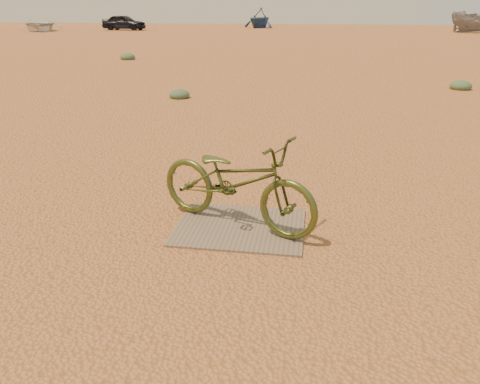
# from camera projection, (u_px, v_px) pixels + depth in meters

# --- Properties ---
(ground) EXTENTS (120.00, 120.00, 0.00)m
(ground) POSITION_uv_depth(u_px,v_px,m) (248.00, 222.00, 5.02)
(ground) COLOR #B97342
(ground) RESTS_ON ground
(plywood_board) EXTENTS (1.33, 1.07, 0.02)m
(plywood_board) POSITION_uv_depth(u_px,v_px,m) (240.00, 227.00, 4.89)
(plywood_board) COLOR #72604C
(plywood_board) RESTS_ON ground
(bicycle) EXTENTS (1.93, 1.29, 0.96)m
(bicycle) POSITION_uv_depth(u_px,v_px,m) (236.00, 181.00, 4.76)
(bicycle) COLOR #434E1F
(bicycle) RESTS_ON plywood_board
(car) EXTENTS (4.25, 2.01, 1.40)m
(car) POSITION_uv_depth(u_px,v_px,m) (124.00, 22.00, 44.90)
(car) COLOR black
(car) RESTS_ON ground
(boat_near_left) EXTENTS (5.78, 6.47, 1.10)m
(boat_near_left) POSITION_uv_depth(u_px,v_px,m) (39.00, 25.00, 43.14)
(boat_near_left) COLOR beige
(boat_near_left) RESTS_ON ground
(boat_far_left) EXTENTS (4.61, 4.88, 2.03)m
(boat_far_left) POSITION_uv_depth(u_px,v_px,m) (260.00, 18.00, 49.36)
(boat_far_left) COLOR navy
(boat_far_left) RESTS_ON ground
(kale_a) EXTENTS (0.52, 0.52, 0.28)m
(kale_a) POSITION_uv_depth(u_px,v_px,m) (180.00, 98.00, 11.82)
(kale_a) COLOR #506A46
(kale_a) RESTS_ON ground
(kale_b) EXTENTS (0.58, 0.58, 0.32)m
(kale_b) POSITION_uv_depth(u_px,v_px,m) (460.00, 89.00, 13.05)
(kale_b) COLOR #506A46
(kale_b) RESTS_ON ground
(kale_c) EXTENTS (0.64, 0.64, 0.35)m
(kale_c) POSITION_uv_depth(u_px,v_px,m) (128.00, 60.00, 20.30)
(kale_c) COLOR #506A46
(kale_c) RESTS_ON ground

